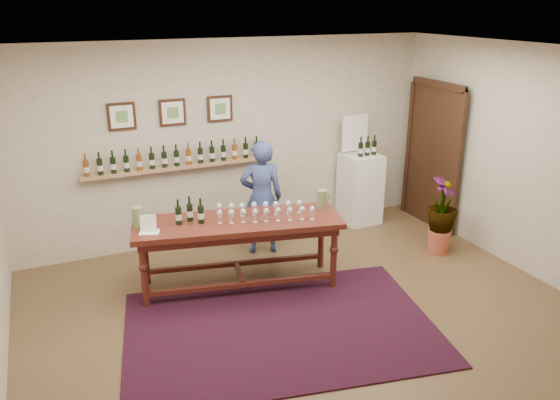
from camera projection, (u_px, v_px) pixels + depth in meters
name	position (u px, v px, depth m)	size (l,w,h in m)	color
ground	(310.00, 317.00, 5.96)	(6.00, 6.00, 0.00)	brown
room_shell	(383.00, 156.00, 7.97)	(6.00, 6.00, 6.00)	beige
rug	(280.00, 327.00, 5.76)	(3.21, 2.14, 0.02)	#460C15
tasting_table	(238.00, 230.00, 6.39)	(2.52, 1.25, 0.85)	#4B1E12
table_glasses	(260.00, 211.00, 6.37)	(1.24, 0.29, 0.17)	silver
table_bottles	(190.00, 209.00, 6.23)	(0.29, 0.17, 0.31)	black
pitcher_left	(138.00, 217.00, 6.12)	(0.15, 0.15, 0.23)	#717F4F
pitcher_right	(322.00, 199.00, 6.66)	(0.15, 0.15, 0.23)	#717F4F
menu_card	(148.00, 224.00, 5.99)	(0.21, 0.16, 0.19)	white
display_pedestal	(360.00, 188.00, 8.39)	(0.54, 0.54, 1.08)	white
pedestal_bottles	(367.00, 147.00, 8.11)	(0.27, 0.07, 0.27)	black
info_sign	(355.00, 133.00, 8.23)	(0.44, 0.02, 0.60)	white
potted_plant	(441.00, 216.00, 7.31)	(0.69, 0.69, 0.92)	#B7553D
person	(262.00, 198.00, 7.27)	(0.57, 0.38, 1.57)	#364781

